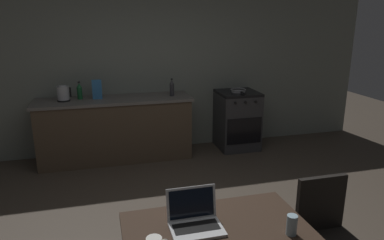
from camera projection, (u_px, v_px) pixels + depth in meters
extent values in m
cube|color=gray|center=(169.00, 59.00, 5.40)|extent=(6.40, 0.10, 2.77)
cube|color=#4C3D2D|center=(116.00, 130.00, 5.13)|extent=(2.10, 0.60, 0.86)
cube|color=#66605B|center=(114.00, 100.00, 5.00)|extent=(2.16, 0.64, 0.04)
cube|color=#2D2D30|center=(237.00, 121.00, 5.58)|extent=(0.60, 0.60, 0.86)
cube|color=black|center=(238.00, 93.00, 5.46)|extent=(0.60, 0.60, 0.04)
cube|color=black|center=(244.00, 131.00, 5.32)|extent=(0.54, 0.01, 0.39)
cylinder|color=black|center=(236.00, 103.00, 5.15)|extent=(0.04, 0.02, 0.04)
cylinder|color=black|center=(246.00, 102.00, 5.19)|extent=(0.04, 0.02, 0.04)
cylinder|color=black|center=(256.00, 102.00, 5.23)|extent=(0.04, 0.02, 0.04)
cube|color=#332319|center=(219.00, 235.00, 2.17)|extent=(1.15, 0.77, 0.04)
cube|color=black|center=(321.00, 203.00, 2.59)|extent=(0.38, 0.04, 0.42)
cube|color=silver|center=(197.00, 230.00, 2.17)|extent=(0.32, 0.22, 0.02)
cube|color=black|center=(196.00, 227.00, 2.18)|extent=(0.28, 0.12, 0.00)
cube|color=silver|center=(191.00, 203.00, 2.26)|extent=(0.32, 0.05, 0.21)
cube|color=black|center=(192.00, 203.00, 2.25)|extent=(0.29, 0.04, 0.18)
cylinder|color=black|center=(64.00, 100.00, 4.83)|extent=(0.17, 0.17, 0.02)
cylinder|color=#B2B5BA|center=(63.00, 93.00, 4.80)|extent=(0.16, 0.16, 0.18)
cylinder|color=#B2B5BA|center=(62.00, 86.00, 4.78)|extent=(0.09, 0.09, 0.02)
cube|color=black|center=(70.00, 92.00, 4.82)|extent=(0.02, 0.02, 0.13)
cylinder|color=#2D2D33|center=(172.00, 90.00, 5.13)|extent=(0.06, 0.06, 0.17)
cone|color=#2D2D33|center=(172.00, 82.00, 5.10)|extent=(0.06, 0.06, 0.06)
cylinder|color=black|center=(172.00, 79.00, 5.08)|extent=(0.03, 0.03, 0.02)
cylinder|color=gray|center=(238.00, 91.00, 5.43)|extent=(0.22, 0.22, 0.01)
torus|color=gray|center=(238.00, 89.00, 5.42)|extent=(0.23, 0.23, 0.02)
cylinder|color=black|center=(243.00, 93.00, 5.24)|extent=(0.02, 0.18, 0.02)
cylinder|color=#99B7C6|center=(292.00, 225.00, 2.12)|extent=(0.06, 0.06, 0.13)
cube|color=#3372B2|center=(97.00, 89.00, 4.92)|extent=(0.13, 0.05, 0.27)
cylinder|color=#19592D|center=(80.00, 93.00, 4.94)|extent=(0.07, 0.07, 0.16)
cone|color=#19592D|center=(79.00, 85.00, 4.91)|extent=(0.07, 0.07, 0.06)
cylinder|color=black|center=(79.00, 82.00, 4.89)|extent=(0.03, 0.03, 0.02)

